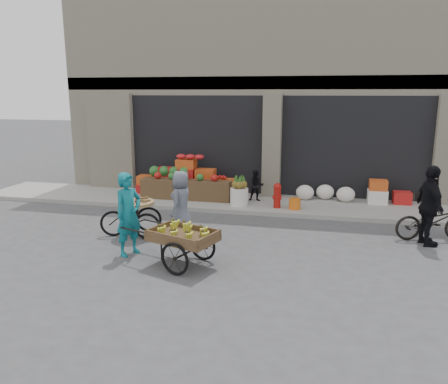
% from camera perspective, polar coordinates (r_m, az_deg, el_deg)
% --- Properties ---
extents(ground, '(80.00, 80.00, 0.00)m').
position_cam_1_polar(ground, '(9.21, 2.34, -8.19)').
color(ground, '#424244').
rests_on(ground, ground).
extents(sidewalk, '(18.00, 2.20, 0.12)m').
position_cam_1_polar(sidewalk, '(13.06, 5.64, -1.60)').
color(sidewalk, gray).
rests_on(sidewalk, ground).
extents(building, '(14.00, 6.45, 7.00)m').
position_cam_1_polar(building, '(16.57, 7.68, 12.97)').
color(building, beige).
rests_on(building, ground).
extents(fruit_display, '(3.10, 1.12, 1.24)m').
position_cam_1_polar(fruit_display, '(13.71, -4.50, 1.74)').
color(fruit_display, red).
rests_on(fruit_display, sidewalk).
extents(pineapple_bin, '(0.52, 0.52, 0.50)m').
position_cam_1_polar(pineapple_bin, '(12.62, 2.00, -0.60)').
color(pineapple_bin, silver).
rests_on(pineapple_bin, sidewalk).
extents(fire_hydrant, '(0.22, 0.22, 0.71)m').
position_cam_1_polar(fire_hydrant, '(12.39, 6.97, -0.32)').
color(fire_hydrant, '#A5140F').
rests_on(fire_hydrant, sidewalk).
extents(orange_bucket, '(0.32, 0.32, 0.30)m').
position_cam_1_polar(orange_bucket, '(12.36, 9.22, -1.54)').
color(orange_bucket, orange).
rests_on(orange_bucket, sidewalk).
extents(right_bay_goods, '(3.35, 0.60, 0.70)m').
position_cam_1_polar(right_bay_goods, '(13.52, 17.06, -0.10)').
color(right_bay_goods, silver).
rests_on(right_bay_goods, sidewalk).
extents(seated_person, '(0.51, 0.43, 0.93)m').
position_cam_1_polar(seated_person, '(13.09, 4.23, 0.82)').
color(seated_person, black).
rests_on(seated_person, sidewalk).
extents(banana_cart, '(2.29, 1.48, 0.89)m').
position_cam_1_polar(banana_cart, '(8.50, -5.64, -5.44)').
color(banana_cart, brown).
rests_on(banana_cart, ground).
extents(vendor_woman, '(0.65, 0.75, 1.74)m').
position_cam_1_polar(vendor_woman, '(9.18, -12.36, -2.85)').
color(vendor_woman, '#0F6C79').
rests_on(vendor_woman, ground).
extents(tricycle_cart, '(1.46, 1.06, 0.95)m').
position_cam_1_polar(tricycle_cart, '(10.43, -11.38, -2.64)').
color(tricycle_cart, '#9E7F51').
rests_on(tricycle_cart, ground).
extents(vendor_grey, '(0.57, 0.79, 1.51)m').
position_cam_1_polar(vendor_grey, '(10.46, -5.61, -1.32)').
color(vendor_grey, slate).
rests_on(vendor_grey, ground).
extents(bicycle, '(1.81, 0.98, 0.90)m').
position_cam_1_polar(bicycle, '(11.04, 25.65, -3.43)').
color(bicycle, black).
rests_on(bicycle, ground).
extents(cyclist, '(0.67, 1.12, 1.79)m').
position_cam_1_polar(cyclist, '(10.51, 25.28, -1.66)').
color(cyclist, black).
rests_on(cyclist, ground).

